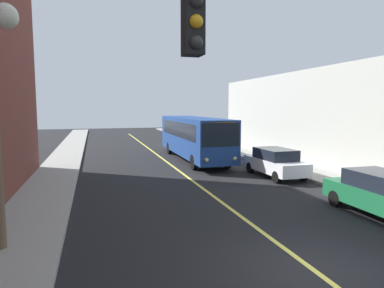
{
  "coord_description": "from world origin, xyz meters",
  "views": [
    {
      "loc": [
        -5.05,
        -6.56,
        3.95
      ],
      "look_at": [
        0.0,
        10.83,
        2.0
      ],
      "focal_mm": 31.7,
      "sensor_mm": 36.0,
      "label": 1
    }
  ],
  "objects_px": {
    "parked_car_green": "(383,193)",
    "parked_car_white": "(275,162)",
    "city_bus": "(193,136)",
    "traffic_signal_left_corner": "(67,84)"
  },
  "relations": [
    {
      "from": "parked_car_white",
      "to": "traffic_signal_left_corner",
      "type": "bearing_deg",
      "value": -131.51
    },
    {
      "from": "city_bus",
      "to": "parked_car_green",
      "type": "distance_m",
      "value": 15.25
    },
    {
      "from": "parked_car_white",
      "to": "city_bus",
      "type": "bearing_deg",
      "value": 109.41
    },
    {
      "from": "parked_car_white",
      "to": "traffic_signal_left_corner",
      "type": "height_order",
      "value": "traffic_signal_left_corner"
    },
    {
      "from": "city_bus",
      "to": "parked_car_green",
      "type": "xyz_separation_m",
      "value": [
        2.77,
        -14.96,
        -0.98
      ]
    },
    {
      "from": "city_bus",
      "to": "parked_car_white",
      "type": "height_order",
      "value": "city_bus"
    },
    {
      "from": "parked_car_white",
      "to": "parked_car_green",
      "type": "bearing_deg",
      "value": -89.17
    },
    {
      "from": "parked_car_green",
      "to": "parked_car_white",
      "type": "relative_size",
      "value": 1.0
    },
    {
      "from": "city_bus",
      "to": "traffic_signal_left_corner",
      "type": "height_order",
      "value": "traffic_signal_left_corner"
    },
    {
      "from": "city_bus",
      "to": "traffic_signal_left_corner",
      "type": "bearing_deg",
      "value": -111.68
    }
  ]
}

